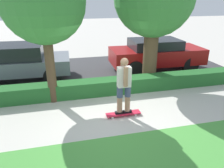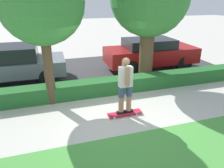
{
  "view_description": "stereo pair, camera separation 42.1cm",
  "coord_description": "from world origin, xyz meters",
  "px_view_note": "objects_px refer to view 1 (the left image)",
  "views": [
    {
      "loc": [
        -1.35,
        -5.39,
        3.22
      ],
      "look_at": [
        0.12,
        0.6,
        0.75
      ],
      "focal_mm": 35.0,
      "sensor_mm": 36.0,
      "label": 1
    },
    {
      "loc": [
        -1.75,
        -5.28,
        3.22
      ],
      "look_at": [
        0.12,
        0.6,
        0.75
      ],
      "focal_mm": 35.0,
      "sensor_mm": 36.0,
      "label": 2
    }
  ],
  "objects_px": {
    "tree_near": "(43,2)",
    "parked_car_front": "(21,62)",
    "skateboard": "(123,113)",
    "skater_person": "(124,85)",
    "parked_car_middle": "(156,54)"
  },
  "relations": [
    {
      "from": "skateboard",
      "to": "parked_car_middle",
      "type": "relative_size",
      "value": 0.24
    },
    {
      "from": "tree_near",
      "to": "parked_car_front",
      "type": "relative_size",
      "value": 1.11
    },
    {
      "from": "skateboard",
      "to": "skater_person",
      "type": "distance_m",
      "value": 0.89
    },
    {
      "from": "skater_person",
      "to": "tree_near",
      "type": "bearing_deg",
      "value": 142.91
    },
    {
      "from": "skater_person",
      "to": "parked_car_middle",
      "type": "distance_m",
      "value": 4.56
    },
    {
      "from": "skater_person",
      "to": "parked_car_front",
      "type": "bearing_deg",
      "value": 129.65
    },
    {
      "from": "tree_near",
      "to": "skateboard",
      "type": "bearing_deg",
      "value": -37.09
    },
    {
      "from": "skateboard",
      "to": "parked_car_front",
      "type": "xyz_separation_m",
      "value": [
        -3.21,
        3.87,
        0.7
      ]
    },
    {
      "from": "skater_person",
      "to": "parked_car_front",
      "type": "distance_m",
      "value": 5.03
    },
    {
      "from": "tree_near",
      "to": "parked_car_front",
      "type": "xyz_separation_m",
      "value": [
        -1.24,
        2.38,
        -2.29
      ]
    },
    {
      "from": "skater_person",
      "to": "parked_car_front",
      "type": "relative_size",
      "value": 0.43
    },
    {
      "from": "skateboard",
      "to": "parked_car_front",
      "type": "height_order",
      "value": "parked_car_front"
    },
    {
      "from": "skateboard",
      "to": "parked_car_front",
      "type": "relative_size",
      "value": 0.26
    },
    {
      "from": "tree_near",
      "to": "parked_car_middle",
      "type": "relative_size",
      "value": 1.02
    },
    {
      "from": "skater_person",
      "to": "skateboard",
      "type": "bearing_deg",
      "value": 153.43
    }
  ]
}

